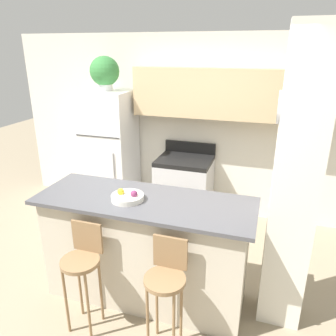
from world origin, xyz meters
TOP-DOWN VIEW (x-y plane):
  - ground_plane at (0.00, 0.00)m, footprint 14.00×14.00m
  - wall_back at (0.15, 1.96)m, footprint 5.60×0.38m
  - pillar_right at (1.26, 0.14)m, footprint 0.38×0.32m
  - counter_bar at (0.00, 0.00)m, footprint 2.01×0.73m
  - refrigerator at (-1.21, 1.65)m, footprint 0.69×0.67m
  - stove_range at (-0.07, 1.68)m, footprint 0.74×0.64m
  - bar_stool_left at (-0.37, -0.50)m, footprint 0.33×0.33m
  - bar_stool_right at (0.37, -0.50)m, footprint 0.33×0.33m
  - potted_plant_on_fridge at (-1.21, 1.65)m, footprint 0.40×0.40m
  - fruit_bowl at (-0.14, -0.06)m, footprint 0.29×0.29m

SIDE VIEW (x-z plane):
  - ground_plane at x=0.00m, z-range 0.00..0.00m
  - stove_range at x=-0.07m, z-range -0.07..1.00m
  - counter_bar at x=0.00m, z-range 0.00..1.07m
  - bar_stool_left at x=-0.37m, z-range 0.16..1.14m
  - bar_stool_right at x=0.37m, z-range 0.16..1.14m
  - refrigerator at x=-1.21m, z-range 0.00..1.79m
  - fruit_bowl at x=-0.14m, z-range 1.05..1.15m
  - pillar_right at x=1.26m, z-range 0.00..2.55m
  - wall_back at x=0.15m, z-range 0.20..2.75m
  - potted_plant_on_fridge at x=-1.21m, z-range 1.81..2.27m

